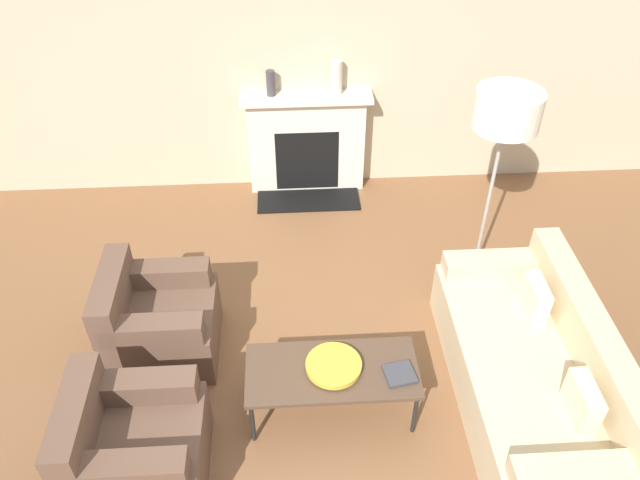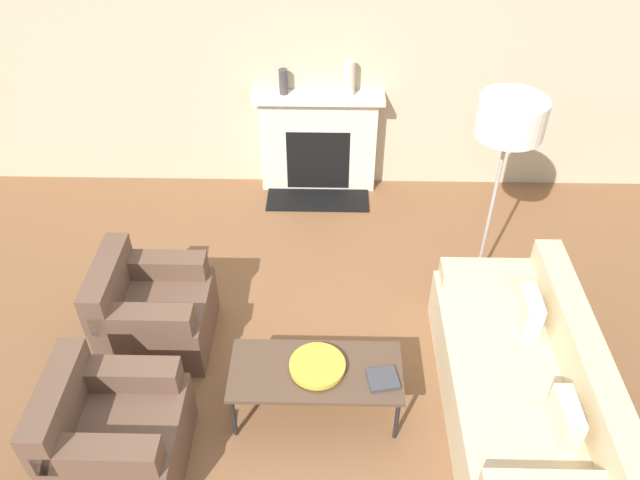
{
  "view_description": "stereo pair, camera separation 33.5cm",
  "coord_description": "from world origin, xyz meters",
  "px_view_note": "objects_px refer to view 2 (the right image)",
  "views": [
    {
      "loc": [
        -0.05,
        -2.74,
        3.84
      ],
      "look_at": [
        0.19,
        1.36,
        0.45
      ],
      "focal_mm": 35.0,
      "sensor_mm": 36.0,
      "label": 1
    },
    {
      "loc": [
        0.28,
        -2.74,
        3.84
      ],
      "look_at": [
        0.19,
        1.36,
        0.45
      ],
      "focal_mm": 35.0,
      "sensor_mm": 36.0,
      "label": 2
    }
  ],
  "objects_px": {
    "armchair_far": "(152,312)",
    "mantel_vase_left": "(283,82)",
    "book": "(383,379)",
    "coffee_table": "(316,373)",
    "couch": "(523,386)",
    "bowl": "(317,366)",
    "mantel_vase_center_left": "(349,78)",
    "floor_lamp": "(509,129)",
    "fireplace": "(318,144)",
    "armchair_near": "(114,433)"
  },
  "relations": [
    {
      "from": "armchair_far",
      "to": "mantel_vase_left",
      "type": "distance_m",
      "value": 2.56
    },
    {
      "from": "book",
      "to": "mantel_vase_left",
      "type": "relative_size",
      "value": 0.93
    },
    {
      "from": "coffee_table",
      "to": "mantel_vase_left",
      "type": "height_order",
      "value": "mantel_vase_left"
    },
    {
      "from": "couch",
      "to": "mantel_vase_left",
      "type": "distance_m",
      "value": 3.51
    },
    {
      "from": "bowl",
      "to": "mantel_vase_center_left",
      "type": "relative_size",
      "value": 1.15
    },
    {
      "from": "armchair_far",
      "to": "book",
      "type": "bearing_deg",
      "value": -111.97
    },
    {
      "from": "floor_lamp",
      "to": "fireplace",
      "type": "bearing_deg",
      "value": 133.76
    },
    {
      "from": "fireplace",
      "to": "bowl",
      "type": "distance_m",
      "value": 2.83
    },
    {
      "from": "fireplace",
      "to": "coffee_table",
      "type": "xyz_separation_m",
      "value": [
        0.05,
        -2.84,
        -0.13
      ]
    },
    {
      "from": "armchair_near",
      "to": "armchair_far",
      "type": "bearing_deg",
      "value": 0.0
    },
    {
      "from": "couch",
      "to": "coffee_table",
      "type": "bearing_deg",
      "value": -90.24
    },
    {
      "from": "couch",
      "to": "bowl",
      "type": "relative_size",
      "value": 5.27
    },
    {
      "from": "couch",
      "to": "book",
      "type": "height_order",
      "value": "couch"
    },
    {
      "from": "mantel_vase_center_left",
      "to": "fireplace",
      "type": "bearing_deg",
      "value": -177.11
    },
    {
      "from": "floor_lamp",
      "to": "mantel_vase_left",
      "type": "relative_size",
      "value": 7.24
    },
    {
      "from": "fireplace",
      "to": "book",
      "type": "bearing_deg",
      "value": -80.17
    },
    {
      "from": "couch",
      "to": "mantel_vase_center_left",
      "type": "height_order",
      "value": "mantel_vase_center_left"
    },
    {
      "from": "couch",
      "to": "armchair_far",
      "type": "xyz_separation_m",
      "value": [
        -2.74,
        0.64,
        0.02
      ]
    },
    {
      "from": "fireplace",
      "to": "book",
      "type": "xyz_separation_m",
      "value": [
        0.5,
        -2.91,
        -0.09
      ]
    },
    {
      "from": "floor_lamp",
      "to": "mantel_vase_center_left",
      "type": "bearing_deg",
      "value": 126.96
    },
    {
      "from": "mantel_vase_left",
      "to": "couch",
      "type": "bearing_deg",
      "value": -57.38
    },
    {
      "from": "floor_lamp",
      "to": "mantel_vase_center_left",
      "type": "xyz_separation_m",
      "value": [
        -1.14,
        1.51,
        -0.31
      ]
    },
    {
      "from": "armchair_far",
      "to": "mantel_vase_left",
      "type": "bearing_deg",
      "value": -22.37
    },
    {
      "from": "armchair_near",
      "to": "armchair_far",
      "type": "xyz_separation_m",
      "value": [
        0.0,
        1.08,
        0.0
      ]
    },
    {
      "from": "book",
      "to": "coffee_table",
      "type": "bearing_deg",
      "value": 160.62
    },
    {
      "from": "mantel_vase_center_left",
      "to": "floor_lamp",
      "type": "bearing_deg",
      "value": -53.04
    },
    {
      "from": "couch",
      "to": "coffee_table",
      "type": "height_order",
      "value": "couch"
    },
    {
      "from": "armchair_far",
      "to": "mantel_vase_center_left",
      "type": "bearing_deg",
      "value": -34.83
    },
    {
      "from": "book",
      "to": "fireplace",
      "type": "bearing_deg",
      "value": 89.56
    },
    {
      "from": "armchair_far",
      "to": "coffee_table",
      "type": "height_order",
      "value": "armchair_far"
    },
    {
      "from": "floor_lamp",
      "to": "bowl",
      "type": "bearing_deg",
      "value": -135.98
    },
    {
      "from": "book",
      "to": "bowl",
      "type": "bearing_deg",
      "value": 159.13
    },
    {
      "from": "mantel_vase_left",
      "to": "book",
      "type": "bearing_deg",
      "value": -74.0
    },
    {
      "from": "couch",
      "to": "bowl",
      "type": "bearing_deg",
      "value": -90.65
    },
    {
      "from": "couch",
      "to": "mantel_vase_left",
      "type": "bearing_deg",
      "value": -147.38
    },
    {
      "from": "mantel_vase_left",
      "to": "mantel_vase_center_left",
      "type": "height_order",
      "value": "mantel_vase_center_left"
    },
    {
      "from": "armchair_near",
      "to": "bowl",
      "type": "height_order",
      "value": "armchair_near"
    },
    {
      "from": "armchair_near",
      "to": "floor_lamp",
      "type": "distance_m",
      "value": 3.45
    },
    {
      "from": "fireplace",
      "to": "coffee_table",
      "type": "height_order",
      "value": "fireplace"
    },
    {
      "from": "mantel_vase_left",
      "to": "mantel_vase_center_left",
      "type": "distance_m",
      "value": 0.63
    },
    {
      "from": "armchair_far",
      "to": "book",
      "type": "distance_m",
      "value": 1.89
    },
    {
      "from": "armchair_far",
      "to": "floor_lamp",
      "type": "xyz_separation_m",
      "value": [
        2.68,
        0.7,
        1.24
      ]
    },
    {
      "from": "couch",
      "to": "armchair_near",
      "type": "height_order",
      "value": "armchair_near"
    },
    {
      "from": "bowl",
      "to": "coffee_table",
      "type": "bearing_deg",
      "value": -136.48
    },
    {
      "from": "armchair_near",
      "to": "armchair_far",
      "type": "relative_size",
      "value": 1.0
    },
    {
      "from": "bowl",
      "to": "floor_lamp",
      "type": "relative_size",
      "value": 0.21
    },
    {
      "from": "armchair_near",
      "to": "armchair_far",
      "type": "distance_m",
      "value": 1.08
    },
    {
      "from": "armchair_far",
      "to": "floor_lamp",
      "type": "distance_m",
      "value": 3.04
    },
    {
      "from": "armchair_near",
      "to": "mantel_vase_center_left",
      "type": "distance_m",
      "value": 3.76
    },
    {
      "from": "fireplace",
      "to": "couch",
      "type": "relative_size",
      "value": 0.64
    }
  ]
}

